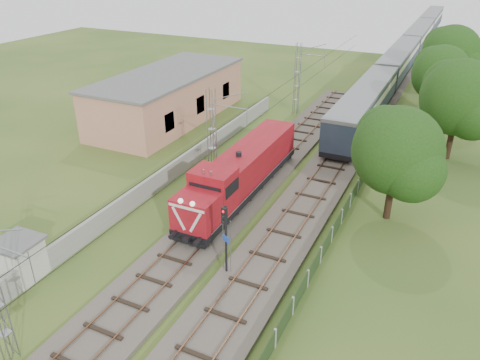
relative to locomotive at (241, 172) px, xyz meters
The scene contains 15 objects.
ground 11.25m from the locomotive, 90.00° to the right, with size 140.00×140.00×0.00m, color #2F4E1D.
track_main 4.49m from the locomotive, 90.00° to the right, with size 4.20×70.00×0.45m.
track_side 10.44m from the locomotive, 60.82° to the left, with size 4.20×80.00×0.45m.
catenary 3.64m from the locomotive, 162.08° to the left, with size 3.31×70.00×8.00m.
boundary_wall 6.71m from the locomotive, behind, with size 0.25×40.00×1.50m, color #9E9E99.
station_building 19.82m from the locomotive, 139.18° to the left, with size 8.40×20.40×5.22m.
fence 11.45m from the locomotive, 45.17° to the right, with size 0.12×32.00×1.20m.
locomotive is the anchor object (origin of this frame).
coach_rake 54.69m from the locomotive, 84.75° to the left, with size 3.08×91.76×3.55m.
signal_post 9.80m from the locomotive, 69.93° to the right, with size 0.49×0.41×4.74m.
relay_hut 16.15m from the locomotive, 117.31° to the right, with size 2.50×2.50×2.51m.
tree_a 11.36m from the locomotive, ahead, with size 6.38×6.07×8.27m.
tree_b 20.63m from the locomotive, 46.69° to the left, with size 7.00×6.67×9.07m.
tree_c 27.95m from the locomotive, 65.11° to the left, with size 6.36×6.06×8.25m.
tree_d 34.92m from the locomotive, 69.59° to the left, with size 7.19×6.85×9.32m.
Camera 1 is at (13.66, -17.75, 17.58)m, focal length 35.00 mm.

